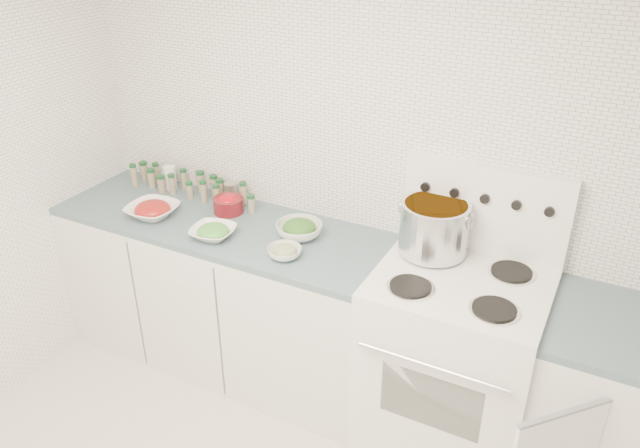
# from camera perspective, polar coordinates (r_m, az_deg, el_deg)

# --- Properties ---
(room_walls) EXTENTS (3.54, 3.04, 2.52)m
(room_walls) POSITION_cam_1_polar(r_m,az_deg,el_deg) (1.75, -11.40, -2.64)
(room_walls) COLOR white
(room_walls) RESTS_ON ground
(counter_left) EXTENTS (1.85, 0.62, 0.90)m
(counter_left) POSITION_cam_1_polar(r_m,az_deg,el_deg) (3.56, -8.59, -6.22)
(counter_left) COLOR white
(counter_left) RESTS_ON ground
(stove) EXTENTS (0.76, 0.70, 1.36)m
(stove) POSITION_cam_1_polar(r_m,az_deg,el_deg) (3.07, 12.04, -11.79)
(stove) COLOR white
(stove) RESTS_ON ground
(stock_pot) EXTENTS (0.34, 0.32, 0.24)m
(stock_pot) POSITION_cam_1_polar(r_m,az_deg,el_deg) (2.92, 10.40, -0.13)
(stock_pot) COLOR silver
(stock_pot) RESTS_ON stove
(bowl_tomato) EXTENTS (0.27, 0.27, 0.09)m
(bowl_tomato) POSITION_cam_1_polar(r_m,az_deg,el_deg) (3.45, -15.07, 1.26)
(bowl_tomato) COLOR white
(bowl_tomato) RESTS_ON counter_left
(bowl_snowpea) EXTENTS (0.25, 0.25, 0.07)m
(bowl_snowpea) POSITION_cam_1_polar(r_m,az_deg,el_deg) (3.17, -9.75, -0.71)
(bowl_snowpea) COLOR white
(bowl_snowpea) RESTS_ON counter_left
(bowl_broccoli) EXTENTS (0.30, 0.30, 0.09)m
(bowl_broccoli) POSITION_cam_1_polar(r_m,az_deg,el_deg) (3.13, -1.91, -0.47)
(bowl_broccoli) COLOR white
(bowl_broccoli) RESTS_ON counter_left
(bowl_zucchini) EXTENTS (0.20, 0.20, 0.07)m
(bowl_zucchini) POSITION_cam_1_polar(r_m,az_deg,el_deg) (2.96, -3.26, -2.54)
(bowl_zucchini) COLOR white
(bowl_zucchini) RESTS_ON counter_left
(bowl_pepper) EXTENTS (0.16, 0.16, 0.10)m
(bowl_pepper) POSITION_cam_1_polar(r_m,az_deg,el_deg) (3.40, -8.38, 1.84)
(bowl_pepper) COLOR #5F1015
(bowl_pepper) RESTS_ON counter_left
(salt_canister) EXTENTS (0.07, 0.07, 0.14)m
(salt_canister) POSITION_cam_1_polar(r_m,az_deg,el_deg) (3.74, -13.53, 4.12)
(salt_canister) COLOR white
(salt_canister) RESTS_ON counter_left
(tin_can) EXTENTS (0.08, 0.08, 0.10)m
(tin_can) POSITION_cam_1_polar(r_m,az_deg,el_deg) (3.55, -8.14, 2.99)
(tin_can) COLOR #9F9787
(tin_can) RESTS_ON counter_left
(spice_cluster) EXTENTS (0.86, 0.16, 0.14)m
(spice_cluster) POSITION_cam_1_polar(r_m,az_deg,el_deg) (3.66, -12.07, 3.65)
(spice_cluster) COLOR gray
(spice_cluster) RESTS_ON counter_left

